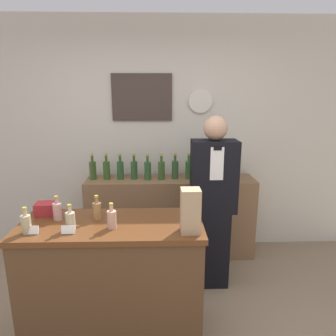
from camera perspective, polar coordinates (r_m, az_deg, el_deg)
The scene contains 24 objects.
back_wall at distance 3.55m, azimuth -3.05°, elevation 5.77°, with size 5.20×0.09×2.70m.
back_shelf at distance 3.54m, azimuth 0.49°, elevation -9.28°, with size 1.91×0.39×0.92m.
display_counter at distance 2.46m, azimuth -10.26°, elevation -20.45°, with size 1.32×0.57×0.95m.
shopkeeper at distance 2.91m, azimuth 8.50°, elevation -6.89°, with size 0.42×0.26×1.67m.
potted_plant at distance 3.38m, azimuth 10.39°, elevation 1.06°, with size 0.27×0.27×0.36m.
paper_bag at distance 2.00m, azimuth 4.29°, elevation -8.13°, with size 0.13×0.12×0.30m.
tape_dispenser at distance 2.04m, azimuth 4.96°, elevation -11.62°, with size 0.09×0.06×0.07m.
price_card_left at distance 2.21m, azimuth -24.55°, elevation -10.71°, with size 0.09×0.02×0.06m.
price_card_right at distance 2.13m, azimuth -18.49°, elevation -11.08°, with size 0.09×0.02×0.06m.
gift_box at distance 2.50m, azimuth -22.31°, elevation -7.17°, with size 0.15×0.14×0.09m.
counter_bottle_0 at distance 2.22m, azimuth -25.40°, elevation -9.52°, with size 0.06×0.06×0.18m.
counter_bottle_1 at distance 2.36m, azimuth -20.33°, elevation -7.64°, with size 0.06×0.06×0.18m.
counter_bottle_2 at distance 2.16m, azimuth -18.09°, elevation -9.45°, with size 0.06×0.06×0.18m.
counter_bottle_3 at distance 2.29m, azimuth -13.35°, elevation -7.78°, with size 0.06×0.06×0.18m.
counter_bottle_4 at distance 2.12m, azimuth -10.66°, elevation -9.46°, with size 0.06×0.06×0.18m.
shelf_bottle_0 at distance 3.45m, azimuth -14.13°, elevation -0.31°, with size 0.08×0.08×0.30m.
shelf_bottle_1 at distance 3.43m, azimuth -11.61°, elevation -0.28°, with size 0.08×0.08×0.30m.
shelf_bottle_2 at distance 3.40m, azimuth -9.06°, elevation -0.28°, with size 0.08×0.08×0.30m.
shelf_bottle_3 at distance 3.39m, azimuth -6.47°, elevation -0.26°, with size 0.08×0.08×0.30m.
shelf_bottle_4 at distance 3.34m, azimuth -3.89°, elevation -0.38°, with size 0.08×0.08×0.30m.
shelf_bottle_5 at distance 3.35m, azimuth -1.25°, elevation -0.33°, with size 0.08×0.08×0.30m.
shelf_bottle_6 at distance 3.38m, azimuth 1.36°, elevation -0.20°, with size 0.08×0.08×0.30m.
shelf_bottle_7 at distance 3.39m, azimuth 3.96°, elevation -0.19°, with size 0.08×0.08×0.30m.
shelf_bottle_8 at distance 3.41m, azimuth 6.54°, elevation -0.17°, with size 0.08×0.08×0.30m.
Camera 1 is at (0.09, -1.51, 1.85)m, focal length 32.00 mm.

